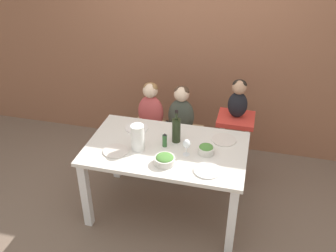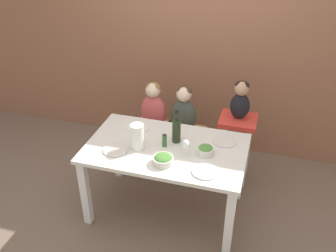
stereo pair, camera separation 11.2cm
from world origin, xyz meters
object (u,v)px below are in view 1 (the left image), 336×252
wine_bottle (176,130)px  dinner_plate_front_left (116,151)px  chair_right_highchair (235,130)px  chair_far_center (181,138)px  person_child_center (181,110)px  person_child_left (151,106)px  paper_towel_roll (138,138)px  salad_bowl_large (165,159)px  salad_bowl_small (206,149)px  person_baby_right (238,97)px  dinner_plate_back_left (137,128)px  chair_far_left (151,134)px  wine_glass_near (187,144)px  dinner_plate_front_right (207,171)px  dinner_plate_back_right (224,140)px

wine_bottle → dinner_plate_front_left: bearing=-148.4°
chair_right_highchair → wine_bottle: 0.80m
chair_far_center → person_child_center: size_ratio=0.89×
person_child_left → paper_towel_roll: (0.12, -0.78, 0.11)m
chair_right_highchair → paper_towel_roll: bearing=-135.3°
salad_bowl_large → salad_bowl_small: size_ratio=1.22×
person_baby_right → dinner_plate_front_left: size_ratio=1.81×
dinner_plate_front_left → chair_far_center: bearing=65.5°
wine_bottle → salad_bowl_small: bearing=-22.3°
dinner_plate_front_left → dinner_plate_back_left: same height
chair_far_left → chair_right_highchair: (0.90, 0.00, 0.18)m
dinner_plate_front_left → dinner_plate_back_left: 0.42m
salad_bowl_small → dinner_plate_back_left: 0.75m
wine_glass_near → salad_bowl_small: wine_glass_near is taller
chair_right_highchair → paper_towel_roll: (-0.79, -0.78, 0.27)m
chair_far_left → wine_glass_near: 1.03m
chair_right_highchair → dinner_plate_front_right: (-0.15, -0.95, 0.16)m
person_child_center → wine_glass_near: size_ratio=3.47×
wine_glass_near → wine_bottle: bearing=125.8°
paper_towel_roll → dinner_plate_back_right: size_ratio=1.08×
wine_glass_near → dinner_plate_front_left: wine_glass_near is taller
wine_glass_near → person_baby_right: bearing=64.8°
salad_bowl_small → dinner_plate_front_left: bearing=-167.4°
wine_glass_near → dinner_plate_front_left: (-0.61, -0.11, -0.10)m
chair_right_highchair → wine_bottle: bearing=-130.5°
chair_far_left → salad_bowl_large: (0.40, -0.93, 0.37)m
chair_far_center → person_baby_right: (0.57, 0.00, 0.56)m
person_baby_right → wine_glass_near: size_ratio=2.61×
person_baby_right → salad_bowl_large: person_baby_right is taller
dinner_plate_back_left → dinner_plate_back_right: size_ratio=1.00×
person_child_center → dinner_plate_back_right: 0.68m
chair_far_left → dinner_plate_back_right: 1.01m
chair_far_left → dinner_plate_front_right: size_ratio=2.13×
salad_bowl_large → dinner_plate_front_right: bearing=-2.6°
wine_glass_near → dinner_plate_front_left: bearing=-169.9°
chair_far_left → dinner_plate_back_right: bearing=-28.8°
chair_far_center → dinner_plate_front_right: bearing=-65.9°
dinner_plate_front_left → person_child_center: bearing=65.5°
chair_far_left → wine_bottle: 0.84m
salad_bowl_small → dinner_plate_front_right: bearing=-78.4°
chair_far_left → salad_bowl_small: bearing=-44.6°
dinner_plate_back_right → salad_bowl_large: bearing=-132.8°
person_baby_right → wine_glass_near: (-0.36, -0.76, -0.12)m
chair_far_center → person_baby_right: 0.80m
dinner_plate_back_left → person_child_center: bearing=53.2°
chair_right_highchair → dinner_plate_back_right: 0.49m
dinner_plate_back_left → dinner_plate_back_right: (0.84, -0.01, 0.00)m
chair_right_highchair → dinner_plate_back_left: dinner_plate_back_left is taller
person_baby_right → wine_glass_near: bearing=-115.2°
salad_bowl_small → dinner_plate_back_right: bearing=61.6°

